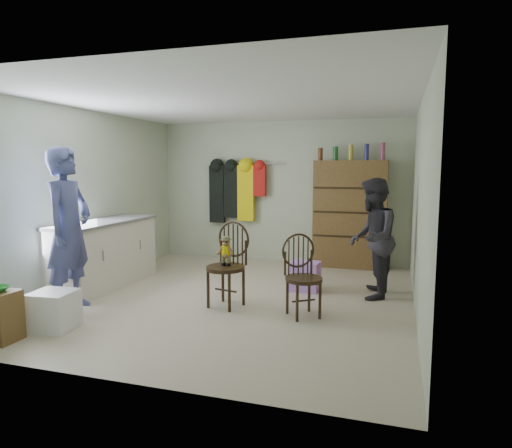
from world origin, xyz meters
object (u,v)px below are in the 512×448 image
(chair_front, at_px, (228,259))
(dresser, at_px, (350,214))
(counter, at_px, (104,253))
(chair_far, at_px, (302,272))

(chair_front, bearing_deg, dresser, 78.63)
(counter, distance_m, chair_far, 2.98)
(chair_front, height_order, dresser, dresser)
(counter, bearing_deg, chair_front, -10.05)
(chair_far, xyz_separation_m, dresser, (0.25, 2.75, 0.41))
(counter, relative_size, chair_far, 1.99)
(chair_front, xyz_separation_m, dresser, (1.18, 2.66, 0.33))
(counter, relative_size, chair_front, 1.80)
(chair_front, bearing_deg, chair_far, 7.12)
(chair_front, relative_size, dresser, 0.50)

